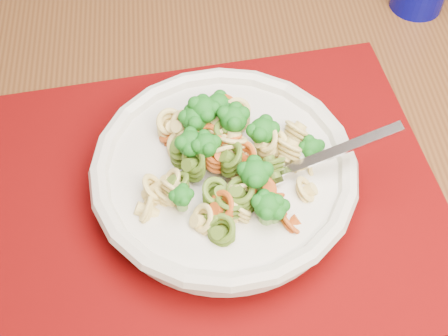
{
  "coord_description": "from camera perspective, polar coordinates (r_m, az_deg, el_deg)",
  "views": [
    {
      "loc": [
        -0.4,
        0.1,
        1.29
      ],
      "look_at": [
        -0.39,
        0.45,
        0.79
      ],
      "focal_mm": 50.0,
      "sensor_mm": 36.0,
      "label": 1
    }
  ],
  "objects": [
    {
      "name": "dining_table",
      "position": [
        0.79,
        -3.44,
        -0.44
      ],
      "size": [
        1.47,
        0.99,
        0.75
      ],
      "rotation": [
        0.0,
        0.0,
        0.05
      ],
      "color": "#583318",
      "rests_on": "ground"
    },
    {
      "name": "fork",
      "position": [
        0.6,
        4.11,
        -0.86
      ],
      "size": [
        0.18,
        0.06,
        0.08
      ],
      "primitive_type": null,
      "rotation": [
        0.0,
        -0.35,
        0.17
      ],
      "color": "silver",
      "rests_on": "pasta_bowl"
    },
    {
      "name": "pasta_broccoli_heap",
      "position": [
        0.61,
        0.0,
        0.33
      ],
      "size": [
        0.23,
        0.23,
        0.06
      ],
      "primitive_type": null,
      "color": "#E6CF72",
      "rests_on": "pasta_bowl"
    },
    {
      "name": "pasta_bowl",
      "position": [
        0.62,
        0.0,
        -0.51
      ],
      "size": [
        0.27,
        0.27,
        0.05
      ],
      "color": "beige",
      "rests_on": "placemat"
    },
    {
      "name": "placemat",
      "position": [
        0.64,
        -1.45,
        -2.81
      ],
      "size": [
        0.53,
        0.44,
        0.0
      ],
      "primitive_type": "cube",
      "rotation": [
        0.0,
        0.0,
        0.15
      ],
      "color": "#5D0404",
      "rests_on": "dining_table"
    }
  ]
}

